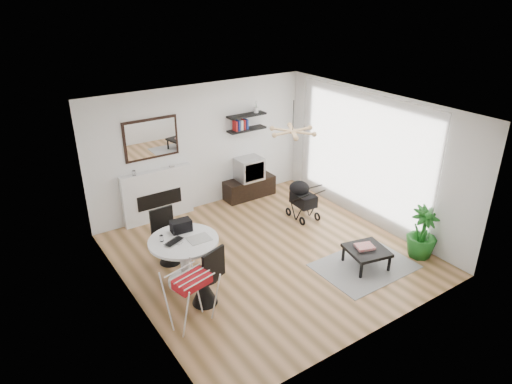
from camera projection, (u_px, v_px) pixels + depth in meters
floor at (269, 254)px, 8.37m from camera, size 5.00×5.00×0.00m
ceiling at (271, 110)px, 7.24m from camera, size 5.00×5.00×0.00m
wall_back at (202, 147)px, 9.69m from camera, size 5.00×0.00×5.00m
wall_left at (128, 227)px, 6.54m from camera, size 0.00×5.00×5.00m
wall_right at (372, 159)px, 9.07m from camera, size 0.00×5.00×5.00m
sheer_curtain at (361, 157)px, 9.17m from camera, size 0.04×3.60×2.60m
fireplace at (157, 189)px, 9.35m from camera, size 1.50×0.17×2.16m
shelf_lower at (247, 129)px, 10.03m from camera, size 0.90×0.25×0.04m
shelf_upper at (247, 115)px, 9.89m from camera, size 0.90×0.25×0.04m
pendant_lamp at (293, 131)px, 8.05m from camera, size 0.90×0.90×0.10m
tv_console at (249, 188)px, 10.53m from camera, size 1.21×0.42×0.45m
crt_tv at (249, 169)px, 10.32m from camera, size 0.58×0.51×0.51m
dining_table at (185, 255)px, 7.36m from camera, size 1.13×1.13×0.82m
laptop at (176, 243)px, 7.14m from camera, size 0.40×0.34×0.03m
black_bag at (181, 226)px, 7.46m from camera, size 0.35×0.23×0.20m
newspaper at (199, 239)px, 7.26m from camera, size 0.36×0.30×0.01m
drinking_glass at (162, 238)px, 7.18m from camera, size 0.06×0.06×0.10m
chair_far at (169, 246)px, 8.03m from camera, size 0.47×0.48×0.99m
chair_near at (205, 286)px, 6.97m from camera, size 0.53×0.55×1.03m
drying_rack at (191, 298)px, 6.47m from camera, size 0.70×0.67×0.88m
stroller at (302, 201)px, 9.56m from camera, size 0.47×0.73×0.87m
rug at (364, 266)px, 8.02m from camera, size 1.67×1.21×0.01m
coffee_table at (367, 251)px, 7.90m from camera, size 0.79×0.79×0.34m
magazines at (365, 247)px, 7.91m from camera, size 0.37×0.33×0.04m
potted_plant at (422, 233)px, 8.14m from camera, size 0.62×0.62×0.96m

